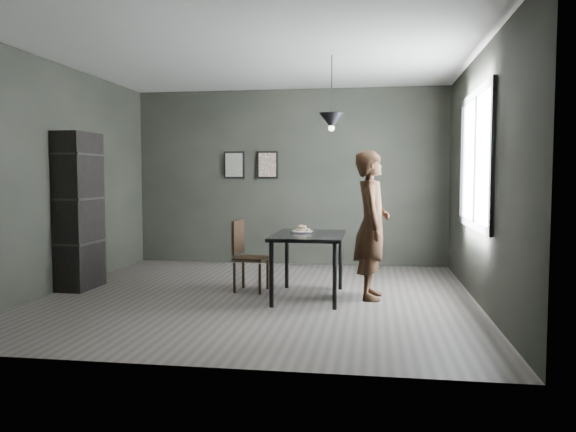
# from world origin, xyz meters

# --- Properties ---
(ground) EXTENTS (5.00, 5.00, 0.00)m
(ground) POSITION_xyz_m (0.00, 0.00, 0.00)
(ground) COLOR #35312E
(ground) RESTS_ON ground
(back_wall) EXTENTS (5.00, 0.10, 2.80)m
(back_wall) POSITION_xyz_m (0.00, 2.50, 1.40)
(back_wall) COLOR black
(back_wall) RESTS_ON ground
(ceiling) EXTENTS (5.00, 5.00, 0.02)m
(ceiling) POSITION_xyz_m (0.00, 0.00, 2.80)
(ceiling) COLOR silver
(ceiling) RESTS_ON ground
(window_assembly) EXTENTS (0.04, 1.96, 1.56)m
(window_assembly) POSITION_xyz_m (2.47, 0.20, 1.60)
(window_assembly) COLOR white
(window_assembly) RESTS_ON ground
(cafe_table) EXTENTS (0.80, 1.20, 0.75)m
(cafe_table) POSITION_xyz_m (0.60, 0.00, 0.67)
(cafe_table) COLOR black
(cafe_table) RESTS_ON ground
(white_plate) EXTENTS (0.23, 0.23, 0.01)m
(white_plate) POSITION_xyz_m (0.51, 0.12, 0.76)
(white_plate) COLOR white
(white_plate) RESTS_ON cafe_table
(donut_pile) EXTENTS (0.18, 0.18, 0.08)m
(donut_pile) POSITION_xyz_m (0.51, 0.12, 0.79)
(donut_pile) COLOR #F9E2C1
(donut_pile) RESTS_ON white_plate
(woman) EXTENTS (0.42, 0.63, 1.71)m
(woman) POSITION_xyz_m (1.32, 0.08, 0.85)
(woman) COLOR black
(woman) RESTS_ON ground
(wood_chair) EXTENTS (0.42, 0.42, 0.87)m
(wood_chair) POSITION_xyz_m (-0.22, 0.29, 0.50)
(wood_chair) COLOR black
(wood_chair) RESTS_ON ground
(shelf_unit) EXTENTS (0.38, 0.66, 1.96)m
(shelf_unit) POSITION_xyz_m (-2.32, 0.12, 0.98)
(shelf_unit) COLOR black
(shelf_unit) RESTS_ON ground
(pendant_lamp) EXTENTS (0.28, 0.28, 0.86)m
(pendant_lamp) POSITION_xyz_m (0.85, 0.10, 2.05)
(pendant_lamp) COLOR black
(pendant_lamp) RESTS_ON ground
(framed_print_left) EXTENTS (0.34, 0.04, 0.44)m
(framed_print_left) POSITION_xyz_m (-0.90, 2.47, 1.60)
(framed_print_left) COLOR black
(framed_print_left) RESTS_ON ground
(framed_print_right) EXTENTS (0.34, 0.04, 0.44)m
(framed_print_right) POSITION_xyz_m (-0.35, 2.47, 1.60)
(framed_print_right) COLOR black
(framed_print_right) RESTS_ON ground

